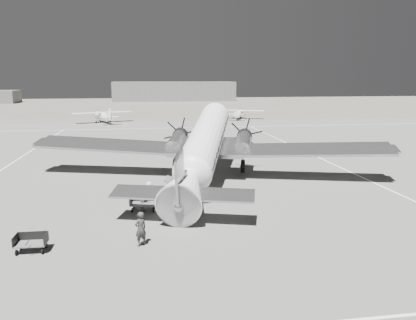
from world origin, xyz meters
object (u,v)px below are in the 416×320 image
(baggage_cart_far, at_px, (31,243))
(ground_crew, at_px, (141,229))
(passenger, at_px, (149,193))
(hangar_main, at_px, (174,91))
(ramp_agent, at_px, (144,198))
(light_plane_left, at_px, (103,117))
(baggage_cart_near, at_px, (143,203))
(dc3_airliner, at_px, (204,147))
(light_plane_right, at_px, (239,114))

(baggage_cart_far, bearing_deg, ground_crew, 0.46)
(passenger, bearing_deg, ground_crew, 158.25)
(hangar_main, bearing_deg, ramp_agent, -94.99)
(light_plane_left, height_order, baggage_cart_near, light_plane_left)
(dc3_airliner, distance_m, ramp_agent, 7.69)
(ramp_agent, bearing_deg, baggage_cart_near, 165.95)
(light_plane_left, bearing_deg, light_plane_right, -14.23)
(light_plane_right, height_order, ramp_agent, light_plane_right)
(baggage_cart_near, distance_m, passenger, 1.44)
(ground_crew, relative_size, ramp_agent, 1.12)
(light_plane_right, bearing_deg, light_plane_left, -151.72)
(light_plane_left, height_order, baggage_cart_far, light_plane_left)
(light_plane_right, height_order, passenger, light_plane_right)
(light_plane_right, bearing_deg, ground_crew, -86.05)
(dc3_airliner, distance_m, light_plane_right, 49.88)
(hangar_main, xyz_separation_m, baggage_cart_near, (-10.63, -121.34, -2.83))
(light_plane_left, distance_m, ground_crew, 56.58)
(light_plane_right, distance_m, passenger, 55.61)
(dc3_airliner, distance_m, passenger, 6.65)
(dc3_airliner, distance_m, baggage_cart_near, 7.97)
(light_plane_right, height_order, ground_crew, light_plane_right)
(ramp_agent, bearing_deg, ground_crew, -179.63)
(baggage_cart_far, distance_m, ramp_agent, 7.56)
(baggage_cart_near, bearing_deg, ramp_agent, 79.90)
(hangar_main, bearing_deg, ground_crew, -94.85)
(light_plane_left, distance_m, baggage_cart_far, 56.12)
(hangar_main, bearing_deg, light_plane_left, -104.12)
(light_plane_left, bearing_deg, ramp_agent, -102.98)
(dc3_airliner, xyz_separation_m, baggage_cart_far, (-9.78, -11.29, -2.38))
(passenger, bearing_deg, light_plane_right, -36.50)
(dc3_airliner, bearing_deg, ramp_agent, -111.80)
(baggage_cart_far, bearing_deg, passenger, 51.06)
(hangar_main, distance_m, ramp_agent, 121.61)
(dc3_airliner, relative_size, ramp_agent, 19.29)
(baggage_cart_near, bearing_deg, dc3_airliner, 58.73)
(dc3_airliner, relative_size, ground_crew, 17.24)
(light_plane_right, height_order, baggage_cart_far, light_plane_right)
(dc3_airliner, distance_m, ground_crew, 12.46)
(dc3_airliner, xyz_separation_m, baggage_cart_near, (-4.63, -6.05, -2.33))
(light_plane_right, xyz_separation_m, passenger, (-18.18, -52.55, -0.28))
(baggage_cart_far, relative_size, passenger, 1.02)
(ground_crew, height_order, passenger, ground_crew)
(light_plane_left, relative_size, light_plane_right, 1.10)
(hangar_main, relative_size, baggage_cart_near, 25.25)
(hangar_main, distance_m, light_plane_right, 67.94)
(dc3_airliner, xyz_separation_m, ground_crew, (-4.74, -11.36, -1.95))
(dc3_airliner, bearing_deg, passenger, -115.80)
(baggage_cart_near, xyz_separation_m, ground_crew, (-0.11, -5.30, 0.38))
(light_plane_left, bearing_deg, dc3_airliner, -96.36)
(light_plane_left, bearing_deg, baggage_cart_near, -103.08)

